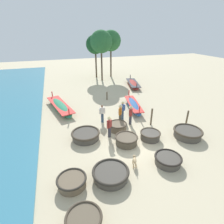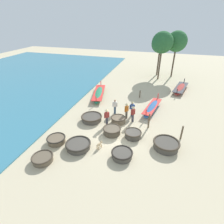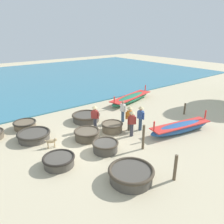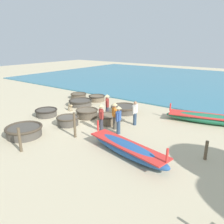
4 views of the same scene
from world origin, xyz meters
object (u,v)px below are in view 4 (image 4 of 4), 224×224
(coracle_weathered, at_px, (24,131))
(coracle_front_right, at_px, (46,112))
(dog, at_px, (70,106))
(coracle_nearest, at_px, (97,98))
(fisherman_standing_left, at_px, (118,118))
(coracle_front_left, at_px, (81,102))
(coracle_upturned, at_px, (108,119))
(long_boat_red_hull, at_px, (127,149))
(mooring_post_mid_beach, at_px, (75,125))
(coracle_far_left, at_px, (79,95))
(mooring_post_shoreline, at_px, (206,150))
(coracle_tilted, at_px, (68,120))
(coracle_center, at_px, (87,113))
(coracle_beside_post, at_px, (124,109))
(fisherman_with_hat, at_px, (115,114))
(fisherman_hauling, at_px, (135,112))
(mooring_post_inland, at_px, (20,140))
(long_boat_ochre_hull, at_px, (210,119))
(fisherman_standing_right, at_px, (101,116))
(fisherman_crouching, at_px, (107,104))

(coracle_weathered, height_order, coracle_front_right, coracle_weathered)
(coracle_front_right, relative_size, dog, 2.39)
(coracle_nearest, xyz_separation_m, fisherman_standing_left, (5.00, 5.90, 0.68))
(coracle_nearest, bearing_deg, coracle_front_left, -3.02)
(coracle_upturned, relative_size, long_boat_red_hull, 0.29)
(coracle_nearest, distance_m, mooring_post_mid_beach, 8.07)
(coracle_far_left, relative_size, mooring_post_shoreline, 1.65)
(fisherman_standing_left, xyz_separation_m, mooring_post_mid_beach, (1.85, -1.65, -0.24))
(coracle_tilted, relative_size, coracle_center, 0.92)
(coracle_beside_post, bearing_deg, mooring_post_mid_beach, 3.30)
(mooring_post_shoreline, bearing_deg, coracle_beside_post, -118.14)
(fisherman_with_hat, bearing_deg, coracle_tilted, -67.25)
(coracle_beside_post, distance_m, fisherman_hauling, 2.73)
(coracle_far_left, bearing_deg, coracle_weathered, 25.58)
(coracle_upturned, distance_m, coracle_far_left, 7.45)
(coracle_nearest, distance_m, fisherman_with_hat, 7.04)
(coracle_beside_post, distance_m, mooring_post_inland, 8.21)
(coracle_nearest, bearing_deg, long_boat_ochre_hull, 89.93)
(coracle_weathered, bearing_deg, coracle_upturned, 150.86)
(coracle_center, relative_size, dog, 2.38)
(coracle_upturned, relative_size, coracle_nearest, 0.94)
(coracle_center, bearing_deg, mooring_post_mid_beach, 31.75)
(coracle_beside_post, distance_m, coracle_center, 2.91)
(coracle_front_right, bearing_deg, long_boat_red_hull, 79.81)
(coracle_weathered, bearing_deg, mooring_post_inland, 52.75)
(coracle_front_left, relative_size, mooring_post_inland, 1.58)
(coracle_upturned, height_order, fisherman_hauling, fisherman_hauling)
(coracle_far_left, distance_m, long_boat_red_hull, 11.83)
(coracle_front_right, bearing_deg, coracle_tilted, 83.21)
(long_boat_red_hull, distance_m, fisherman_standing_right, 3.31)
(fisherman_crouching, height_order, dog, fisherman_crouching)
(fisherman_hauling, bearing_deg, coracle_front_left, -101.46)
(fisherman_standing_left, bearing_deg, coracle_nearest, -130.30)
(coracle_front_right, relative_size, long_boat_ochre_hull, 0.27)
(coracle_center, bearing_deg, fisherman_with_hat, 77.57)
(fisherman_hauling, relative_size, fisherman_standing_right, 0.94)
(mooring_post_mid_beach, bearing_deg, dog, -130.21)
(coracle_front_left, bearing_deg, coracle_upturned, 65.61)
(coracle_center, distance_m, mooring_post_inland, 5.77)
(fisherman_crouching, bearing_deg, dog, -81.79)
(coracle_beside_post, bearing_deg, coracle_center, -30.92)
(coracle_upturned, distance_m, fisherman_crouching, 1.32)
(coracle_weathered, distance_m, fisherman_crouching, 5.68)
(coracle_nearest, relative_size, long_boat_ochre_hull, 0.26)
(coracle_far_left, xyz_separation_m, fisherman_with_hat, (4.34, 7.42, 0.71))
(coracle_beside_post, xyz_separation_m, coracle_weathered, (7.03, -2.09, 0.03))
(dog, bearing_deg, fisherman_with_hat, 78.60)
(fisherman_standing_right, bearing_deg, dog, -110.92)
(fisherman_standing_right, xyz_separation_m, dog, (-1.72, -4.50, -0.59))
(fisherman_with_hat, bearing_deg, coracle_far_left, -120.32)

